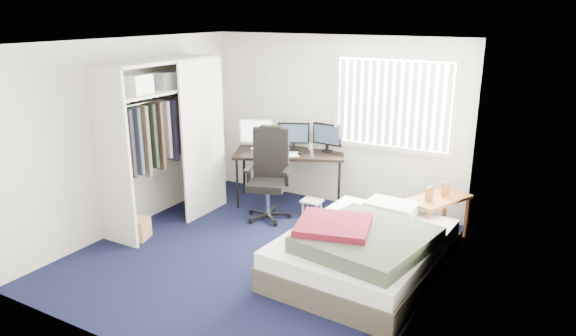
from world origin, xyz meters
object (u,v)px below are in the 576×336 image
(office_chair, at_px, (269,183))
(nightstand, at_px, (438,202))
(desk, at_px, (290,150))
(bed, at_px, (363,250))

(office_chair, relative_size, nightstand, 1.36)
(desk, xyz_separation_m, nightstand, (2.31, -0.31, -0.30))
(desk, relative_size, nightstand, 1.88)
(office_chair, height_order, bed, office_chair)
(nightstand, relative_size, bed, 0.43)
(office_chair, height_order, nightstand, office_chair)
(desk, height_order, office_chair, office_chair)
(desk, bearing_deg, bed, -40.97)
(office_chair, xyz_separation_m, nightstand, (2.27, 0.36, 0.02))
(desk, distance_m, bed, 2.47)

